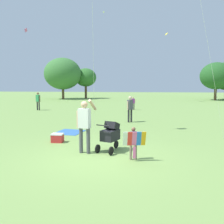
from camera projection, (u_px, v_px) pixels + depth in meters
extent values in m
plane|color=#75994C|center=(99.00, 156.00, 7.49)|extent=(120.00, 120.00, 0.00)
cylinder|color=brown|center=(63.00, 94.00, 36.05)|extent=(0.36, 0.36, 1.59)
ellipsoid|color=#387033|center=(63.00, 74.00, 35.69)|extent=(5.60, 5.04, 4.76)
cylinder|color=brown|center=(86.00, 92.00, 37.43)|extent=(0.36, 0.36, 1.97)
ellipsoid|color=#2D6628|center=(86.00, 77.00, 37.15)|extent=(3.36, 3.03, 2.86)
cylinder|color=brown|center=(215.00, 94.00, 33.11)|extent=(0.36, 0.36, 1.65)
ellipsoid|color=#235623|center=(216.00, 76.00, 32.80)|extent=(4.40, 3.96, 3.74)
cylinder|color=#7F705B|center=(136.00, 152.00, 7.16)|extent=(0.07, 0.07, 0.49)
cylinder|color=#7F705B|center=(131.00, 152.00, 7.15)|extent=(0.07, 0.07, 0.49)
cube|color=#4C4C56|center=(133.00, 138.00, 7.10)|extent=(0.24, 0.17, 0.37)
cylinder|color=brown|center=(138.00, 138.00, 7.12)|extent=(0.05, 0.05, 0.33)
cylinder|color=brown|center=(129.00, 139.00, 7.10)|extent=(0.05, 0.05, 0.33)
sphere|color=brown|center=(133.00, 129.00, 7.07)|extent=(0.13, 0.13, 0.13)
cube|color=#F4A319|center=(143.00, 139.00, 6.94)|extent=(0.16, 0.18, 0.44)
cube|color=blue|center=(139.00, 139.00, 6.93)|extent=(0.16, 0.18, 0.44)
cube|color=pink|center=(134.00, 139.00, 6.92)|extent=(0.16, 0.18, 0.44)
cube|color=red|center=(130.00, 139.00, 6.92)|extent=(0.16, 0.18, 0.44)
cube|color=white|center=(125.00, 139.00, 6.91)|extent=(0.16, 0.18, 0.44)
cube|color=pink|center=(134.00, 152.00, 6.95)|extent=(0.08, 0.03, 0.36)
cylinder|color=#4C4C51|center=(81.00, 140.00, 7.84)|extent=(0.12, 0.12, 0.85)
cylinder|color=#4C4C51|center=(88.00, 141.00, 7.76)|extent=(0.12, 0.12, 0.85)
cube|color=silver|center=(84.00, 118.00, 7.71)|extent=(0.41, 0.30, 0.64)
cylinder|color=tan|center=(78.00, 119.00, 7.80)|extent=(0.09, 0.09, 0.57)
cylinder|color=tan|center=(92.00, 105.00, 7.72)|extent=(0.20, 0.52, 0.40)
sphere|color=tan|center=(84.00, 105.00, 7.66)|extent=(0.22, 0.22, 0.22)
cylinder|color=black|center=(116.00, 144.00, 8.43)|extent=(0.15, 0.27, 0.28)
cylinder|color=black|center=(98.00, 149.00, 7.87)|extent=(0.15, 0.27, 0.28)
cylinder|color=black|center=(111.00, 151.00, 7.61)|extent=(0.15, 0.27, 0.28)
cube|color=black|center=(110.00, 135.00, 8.02)|extent=(0.65, 0.76, 0.36)
cube|color=black|center=(112.00, 126.00, 8.09)|extent=(0.55, 0.54, 0.35)
cylinder|color=black|center=(103.00, 125.00, 7.58)|extent=(0.46, 0.22, 0.04)
cylinder|color=silver|center=(93.00, 52.00, 9.08)|extent=(0.58, 3.03, 7.04)
cylinder|color=silver|center=(209.00, 52.00, 9.15)|extent=(1.81, 1.09, 7.08)
cube|color=pink|center=(26.00, 30.00, 35.55)|extent=(0.28, 0.65, 0.64)
cube|color=yellow|center=(166.00, 34.00, 28.83)|extent=(0.38, 0.47, 0.34)
cube|color=white|center=(104.00, 12.00, 34.43)|extent=(0.19, 0.34, 0.33)
cylinder|color=#232328|center=(37.00, 106.00, 20.70)|extent=(0.11, 0.11, 0.77)
cylinder|color=#232328|center=(39.00, 106.00, 20.58)|extent=(0.11, 0.11, 0.77)
cube|color=#2D8C4C|center=(38.00, 98.00, 20.56)|extent=(0.39, 0.33, 0.58)
cylinder|color=brown|center=(36.00, 99.00, 20.67)|extent=(0.08, 0.08, 0.51)
cylinder|color=brown|center=(40.00, 99.00, 20.45)|extent=(0.08, 0.08, 0.51)
sphere|color=brown|center=(38.00, 93.00, 20.51)|extent=(0.20, 0.20, 0.20)
cylinder|color=#232328|center=(129.00, 116.00, 14.10)|extent=(0.11, 0.11, 0.77)
cylinder|color=#232328|center=(131.00, 116.00, 14.26)|extent=(0.11, 0.11, 0.77)
cube|color=#4C4C56|center=(130.00, 105.00, 14.10)|extent=(0.37, 0.39, 0.58)
cylinder|color=beige|center=(128.00, 106.00, 13.96)|extent=(0.08, 0.08, 0.51)
cylinder|color=beige|center=(132.00, 105.00, 14.25)|extent=(0.08, 0.08, 0.51)
sphere|color=beige|center=(130.00, 98.00, 14.05)|extent=(0.20, 0.20, 0.20)
cylinder|color=#232328|center=(132.00, 107.00, 20.98)|extent=(0.08, 0.08, 0.57)
cylinder|color=#232328|center=(134.00, 107.00, 21.00)|extent=(0.08, 0.08, 0.57)
cube|color=purple|center=(133.00, 101.00, 20.93)|extent=(0.28, 0.21, 0.43)
cylinder|color=tan|center=(131.00, 101.00, 20.92)|extent=(0.06, 0.06, 0.38)
cylinder|color=tan|center=(135.00, 101.00, 20.95)|extent=(0.06, 0.06, 0.38)
sphere|color=tan|center=(133.00, 98.00, 20.90)|extent=(0.15, 0.15, 0.15)
cube|color=#3366B2|center=(69.00, 132.00, 11.23)|extent=(1.36, 1.45, 0.02)
cube|color=red|center=(57.00, 138.00, 9.30)|extent=(0.44, 0.32, 0.30)
cube|color=white|center=(57.00, 134.00, 9.28)|extent=(0.45, 0.33, 0.05)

